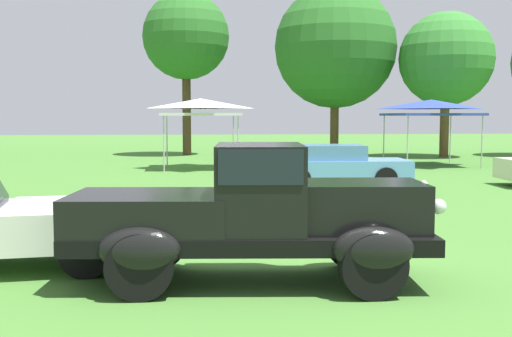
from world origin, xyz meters
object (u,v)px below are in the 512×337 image
(show_car_skyblue, at_px, (336,167))
(canopy_tent_left_field, at_px, (200,106))
(feature_pickup_truck, at_px, (253,212))
(canopy_tent_center_field, at_px, (431,106))

(show_car_skyblue, xyz_separation_m, canopy_tent_left_field, (-3.77, 6.82, 1.82))
(feature_pickup_truck, distance_m, canopy_tent_left_field, 16.71)
(canopy_tent_center_field, bearing_deg, show_car_skyblue, -127.64)
(canopy_tent_left_field, relative_size, canopy_tent_center_field, 0.91)
(canopy_tent_left_field, bearing_deg, canopy_tent_center_field, 2.94)
(feature_pickup_truck, xyz_separation_m, show_car_skyblue, (3.33, 9.80, -0.27))
(feature_pickup_truck, bearing_deg, canopy_tent_center_field, 62.36)
(canopy_tent_left_field, xyz_separation_m, canopy_tent_center_field, (9.40, 0.48, 0.00))
(feature_pickup_truck, distance_m, show_car_skyblue, 10.36)
(feature_pickup_truck, relative_size, show_car_skyblue, 1.12)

